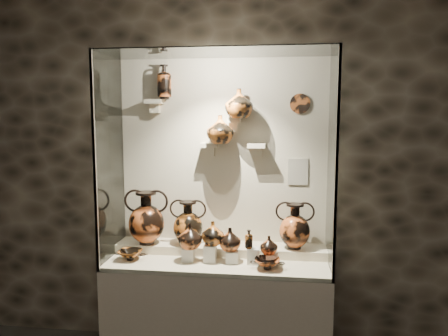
# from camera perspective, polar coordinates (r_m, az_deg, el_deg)

# --- Properties ---
(wall_back) EXTENTS (5.00, 0.02, 3.20)m
(wall_back) POSITION_cam_1_polar(r_m,az_deg,el_deg) (3.59, -0.14, 1.48)
(wall_back) COLOR black
(wall_back) RESTS_ON ground
(plinth) EXTENTS (1.70, 0.60, 0.80)m
(plinth) POSITION_cam_1_polar(r_m,az_deg,el_deg) (3.61, -0.83, -18.36)
(plinth) COLOR beige
(plinth) RESTS_ON floor
(front_tier) EXTENTS (1.68, 0.58, 0.03)m
(front_tier) POSITION_cam_1_polar(r_m,az_deg,el_deg) (3.45, -0.85, -12.12)
(front_tier) COLOR beige
(front_tier) RESTS_ON plinth
(rear_tier) EXTENTS (1.70, 0.25, 0.10)m
(rear_tier) POSITION_cam_1_polar(r_m,az_deg,el_deg) (3.61, -0.44, -10.69)
(rear_tier) COLOR beige
(rear_tier) RESTS_ON plinth
(back_panel) EXTENTS (1.70, 0.03, 1.60)m
(back_panel) POSITION_cam_1_polar(r_m,az_deg,el_deg) (3.59, -0.15, 1.47)
(back_panel) COLOR beige
(back_panel) RESTS_ON plinth
(glass_front) EXTENTS (1.70, 0.01, 1.60)m
(glass_front) POSITION_cam_1_polar(r_m,az_deg,el_deg) (2.99, -1.68, 0.35)
(glass_front) COLOR white
(glass_front) RESTS_ON plinth
(glass_left) EXTENTS (0.01, 0.60, 1.60)m
(glass_left) POSITION_cam_1_polar(r_m,az_deg,el_deg) (3.50, -14.71, 1.10)
(glass_left) COLOR white
(glass_left) RESTS_ON plinth
(glass_right) EXTENTS (0.01, 0.60, 1.60)m
(glass_right) POSITION_cam_1_polar(r_m,az_deg,el_deg) (3.27, 13.98, 0.72)
(glass_right) COLOR white
(glass_right) RESTS_ON plinth
(glass_top) EXTENTS (1.70, 0.60, 0.01)m
(glass_top) POSITION_cam_1_polar(r_m,az_deg,el_deg) (3.29, -0.90, 14.86)
(glass_top) COLOR white
(glass_top) RESTS_ON back_panel
(frame_post_left) EXTENTS (0.02, 0.02, 1.60)m
(frame_post_left) POSITION_cam_1_polar(r_m,az_deg,el_deg) (3.23, -16.53, 0.57)
(frame_post_left) COLOR gray
(frame_post_left) RESTS_ON plinth
(frame_post_right) EXTENTS (0.02, 0.02, 1.60)m
(frame_post_right) POSITION_cam_1_polar(r_m,az_deg,el_deg) (2.98, 14.50, 0.11)
(frame_post_right) COLOR gray
(frame_post_right) RESTS_ON plinth
(pedestal_a) EXTENTS (0.09, 0.09, 0.10)m
(pedestal_a) POSITION_cam_1_polar(r_m,az_deg,el_deg) (3.42, -4.69, -11.18)
(pedestal_a) COLOR silver
(pedestal_a) RESTS_ON front_tier
(pedestal_b) EXTENTS (0.09, 0.09, 0.13)m
(pedestal_b) POSITION_cam_1_polar(r_m,az_deg,el_deg) (3.39, -1.82, -11.08)
(pedestal_b) COLOR silver
(pedestal_b) RESTS_ON front_tier
(pedestal_c) EXTENTS (0.09, 0.09, 0.09)m
(pedestal_c) POSITION_cam_1_polar(r_m,az_deg,el_deg) (3.37, 1.09, -11.52)
(pedestal_c) COLOR silver
(pedestal_c) RESTS_ON front_tier
(pedestal_d) EXTENTS (0.09, 0.09, 0.12)m
(pedestal_d) POSITION_cam_1_polar(r_m,az_deg,el_deg) (3.35, 3.86, -11.37)
(pedestal_d) COLOR silver
(pedestal_d) RESTS_ON front_tier
(pedestal_e) EXTENTS (0.09, 0.09, 0.08)m
(pedestal_e) POSITION_cam_1_polar(r_m,az_deg,el_deg) (3.36, 6.30, -11.75)
(pedestal_e) COLOR silver
(pedestal_e) RESTS_ON front_tier
(bracket_ul) EXTENTS (0.14, 0.12, 0.04)m
(bracket_ul) POSITION_cam_1_polar(r_m,az_deg,el_deg) (3.61, -9.09, 8.57)
(bracket_ul) COLOR beige
(bracket_ul) RESTS_ON back_panel
(bracket_ca) EXTENTS (0.14, 0.12, 0.04)m
(bracket_ca) POSITION_cam_1_polar(r_m,az_deg,el_deg) (3.52, -1.93, 3.00)
(bracket_ca) COLOR beige
(bracket_ca) RESTS_ON back_panel
(bracket_cb) EXTENTS (0.10, 0.12, 0.04)m
(bracket_cb) POSITION_cam_1_polar(r_m,az_deg,el_deg) (3.49, 1.32, 6.25)
(bracket_cb) COLOR beige
(bracket_cb) RESTS_ON back_panel
(bracket_cc) EXTENTS (0.14, 0.12, 0.04)m
(bracket_cc) POSITION_cam_1_polar(r_m,az_deg,el_deg) (3.48, 4.26, 2.93)
(bracket_cc) COLOR beige
(bracket_cc) RESTS_ON back_panel
(amphora_left) EXTENTS (0.36, 0.36, 0.43)m
(amphora_left) POSITION_cam_1_polar(r_m,az_deg,el_deg) (3.61, -10.09, -6.40)
(amphora_left) COLOR #C15825
(amphora_left) RESTS_ON rear_tier
(amphora_mid) EXTENTS (0.33, 0.33, 0.36)m
(amphora_mid) POSITION_cam_1_polar(r_m,az_deg,el_deg) (3.56, -4.72, -7.13)
(amphora_mid) COLOR #BE6221
(amphora_mid) RESTS_ON rear_tier
(amphora_right) EXTENTS (0.36, 0.36, 0.36)m
(amphora_right) POSITION_cam_1_polar(r_m,az_deg,el_deg) (3.48, 9.23, -7.47)
(amphora_right) COLOR #C15825
(amphora_right) RESTS_ON rear_tier
(jug_a) EXTENTS (0.24, 0.24, 0.19)m
(jug_a) POSITION_cam_1_polar(r_m,az_deg,el_deg) (3.37, -4.45, -8.87)
(jug_a) COLOR #C15825
(jug_a) RESTS_ON pedestal_a
(jug_b) EXTENTS (0.22, 0.22, 0.18)m
(jug_b) POSITION_cam_1_polar(r_m,az_deg,el_deg) (3.35, -1.47, -8.50)
(jug_b) COLOR #BE6221
(jug_b) RESTS_ON pedestal_b
(jug_c) EXTENTS (0.18, 0.18, 0.18)m
(jug_c) POSITION_cam_1_polar(r_m,az_deg,el_deg) (3.35, 0.78, -9.28)
(jug_c) COLOR #C15825
(jug_c) RESTS_ON pedestal_c
(jug_e) EXTENTS (0.13, 0.13, 0.14)m
(jug_e) POSITION_cam_1_polar(r_m,az_deg,el_deg) (3.32, 5.88, -9.99)
(jug_e) COLOR #C15825
(jug_e) RESTS_ON pedestal_e
(lekythos_small) EXTENTS (0.09, 0.09, 0.16)m
(lekythos_small) POSITION_cam_1_polar(r_m,az_deg,el_deg) (3.30, 3.26, -9.12)
(lekythos_small) COLOR #BE6221
(lekythos_small) RESTS_ON pedestal_d
(kylix_left) EXTENTS (0.27, 0.24, 0.09)m
(kylix_left) POSITION_cam_1_polar(r_m,az_deg,el_deg) (3.50, -12.13, -10.92)
(kylix_left) COLOR #BE6221
(kylix_left) RESTS_ON front_tier
(kylix_right) EXTENTS (0.25, 0.22, 0.10)m
(kylix_right) POSITION_cam_1_polar(r_m,az_deg,el_deg) (3.26, 5.68, -12.18)
(kylix_right) COLOR #C15825
(kylix_right) RESTS_ON front_tier
(lekythos_tall) EXTENTS (0.14, 0.14, 0.31)m
(lekythos_tall) POSITION_cam_1_polar(r_m,az_deg,el_deg) (3.59, -7.80, 11.35)
(lekythos_tall) COLOR #C15825
(lekythos_tall) RESTS_ON bracket_ul
(ovoid_vase_a) EXTENTS (0.26, 0.26, 0.22)m
(ovoid_vase_a) POSITION_cam_1_polar(r_m,az_deg,el_deg) (3.44, -0.51, 5.07)
(ovoid_vase_a) COLOR #BE6221
(ovoid_vase_a) RESTS_ON bracket_ca
(ovoid_vase_b) EXTENTS (0.28, 0.28, 0.23)m
(ovoid_vase_b) POSITION_cam_1_polar(r_m,az_deg,el_deg) (3.42, 1.97, 8.43)
(ovoid_vase_b) COLOR #BE6221
(ovoid_vase_b) RESTS_ON bracket_cb
(wall_plate) EXTENTS (0.16, 0.02, 0.16)m
(wall_plate) POSITION_cam_1_polar(r_m,az_deg,el_deg) (3.52, 9.90, 8.28)
(wall_plate) COLOR #A24D20
(wall_plate) RESTS_ON back_panel
(info_placard) EXTENTS (0.16, 0.01, 0.21)m
(info_placard) POSITION_cam_1_polar(r_m,az_deg,el_deg) (3.55, 9.63, -0.48)
(info_placard) COLOR beige
(info_placard) RESTS_ON back_panel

